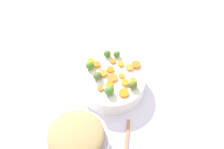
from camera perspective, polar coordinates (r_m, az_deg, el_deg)
tabletop at (r=1.18m, az=1.39°, el=-3.20°), size 2.40×2.40×0.02m
serving_bowl_carrots at (r=1.15m, az=0.00°, el=-1.41°), size 0.28×0.28×0.08m
metal_pot at (r=1.00m, az=-7.04°, el=-14.31°), size 0.22×0.22×0.11m
stuffing_mound at (r=0.93m, az=-7.55°, el=-12.42°), size 0.19×0.19×0.05m
carrot_slice_0 at (r=1.14m, az=3.69°, el=1.44°), size 0.04×0.04×0.01m
carrot_slice_1 at (r=1.13m, az=-0.35°, el=1.06°), size 0.03×0.03×0.01m
carrot_slice_2 at (r=1.11m, az=2.01°, el=-0.26°), size 0.02×0.02×0.01m
carrot_slice_3 at (r=1.10m, az=0.14°, el=-0.69°), size 0.05×0.05×0.01m
carrot_slice_4 at (r=1.15m, az=1.85°, el=2.16°), size 0.03×0.03×0.01m
carrot_slice_5 at (r=1.09m, az=-0.50°, el=-2.06°), size 0.04×0.04×0.01m
carrot_slice_6 at (r=1.15m, az=5.03°, el=2.03°), size 0.05×0.05×0.01m
carrot_slice_7 at (r=1.12m, az=-1.84°, el=0.28°), size 0.04×0.04×0.01m
carrot_slice_8 at (r=1.16m, az=0.20°, el=2.79°), size 0.03×0.03×0.01m
carrot_slice_9 at (r=1.10m, az=4.47°, el=-1.08°), size 0.04×0.04×0.01m
carrot_slice_10 at (r=1.09m, az=2.78°, el=-1.73°), size 0.03×0.03×0.01m
carrot_slice_11 at (r=1.16m, az=-4.41°, el=2.79°), size 0.03×0.03×0.01m
carrot_slice_12 at (r=1.15m, az=-3.20°, el=2.09°), size 0.03×0.03×0.01m
carrot_slice_13 at (r=1.07m, az=2.47°, el=-3.88°), size 0.05×0.05×0.01m
carrot_slice_14 at (r=1.08m, az=-2.44°, el=-2.90°), size 0.03×0.03×0.01m
brussels_sprout_0 at (r=1.05m, az=-0.58°, el=-3.36°), size 0.04×0.04×0.04m
brussels_sprout_1 at (r=1.13m, az=-4.64°, el=1.87°), size 0.03×0.03×0.03m
brussels_sprout_2 at (r=1.07m, az=4.42°, el=-2.19°), size 0.03×0.03×0.03m
brussels_sprout_3 at (r=1.17m, az=-1.01°, el=4.37°), size 0.03×0.03×0.03m
brussels_sprout_4 at (r=1.17m, az=0.98°, el=4.31°), size 0.03×0.03×0.03m
brussels_sprout_5 at (r=1.10m, az=-3.08°, el=-0.27°), size 0.03×0.03×0.03m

